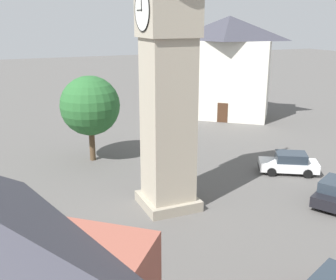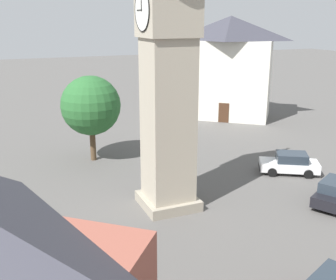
{
  "view_description": "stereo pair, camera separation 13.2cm",
  "coord_description": "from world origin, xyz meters",
  "px_view_note": "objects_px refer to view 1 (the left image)",
  "views": [
    {
      "loc": [
        -20.29,
        8.73,
        10.7
      ],
      "look_at": [
        0.0,
        0.0,
        4.08
      ],
      "focal_mm": 43.46,
      "sensor_mm": 36.0,
      "label": 1
    },
    {
      "loc": [
        -20.35,
        8.61,
        10.7
      ],
      "look_at": [
        0.0,
        0.0,
        4.08
      ],
      "focal_mm": 43.46,
      "sensor_mm": 36.0,
      "label": 2
    }
  ],
  "objects_px": {
    "car_red_corner": "(336,192)",
    "car_silver_kerb": "(289,163)",
    "tree": "(90,106)",
    "pedestrian": "(93,254)",
    "clock_tower": "(168,26)",
    "building_terrace_right": "(228,67)"
  },
  "relations": [
    {
      "from": "car_red_corner",
      "to": "car_silver_kerb",
      "type": "bearing_deg",
      "value": -7.66
    },
    {
      "from": "tree",
      "to": "car_red_corner",
      "type": "bearing_deg",
      "value": -139.44
    },
    {
      "from": "pedestrian",
      "to": "tree",
      "type": "bearing_deg",
      "value": -13.08
    },
    {
      "from": "car_red_corner",
      "to": "pedestrian",
      "type": "distance_m",
      "value": 15.08
    },
    {
      "from": "clock_tower",
      "to": "car_silver_kerb",
      "type": "xyz_separation_m",
      "value": [
        1.44,
        -10.06,
        -9.56
      ]
    },
    {
      "from": "car_silver_kerb",
      "to": "tree",
      "type": "height_order",
      "value": "tree"
    },
    {
      "from": "clock_tower",
      "to": "tree",
      "type": "height_order",
      "value": "clock_tower"
    },
    {
      "from": "car_silver_kerb",
      "to": "car_red_corner",
      "type": "relative_size",
      "value": 0.99
    },
    {
      "from": "clock_tower",
      "to": "building_terrace_right",
      "type": "relative_size",
      "value": 1.62
    },
    {
      "from": "clock_tower",
      "to": "pedestrian",
      "type": "xyz_separation_m",
      "value": [
        -5.0,
        5.66,
        -9.31
      ]
    },
    {
      "from": "car_red_corner",
      "to": "tree",
      "type": "xyz_separation_m",
      "value": [
        13.53,
        11.58,
        3.58
      ]
    },
    {
      "from": "car_silver_kerb",
      "to": "building_terrace_right",
      "type": "bearing_deg",
      "value": -16.53
    },
    {
      "from": "car_red_corner",
      "to": "pedestrian",
      "type": "relative_size",
      "value": 2.62
    },
    {
      "from": "clock_tower",
      "to": "pedestrian",
      "type": "relative_size",
      "value": 10.49
    },
    {
      "from": "car_red_corner",
      "to": "building_terrace_right",
      "type": "bearing_deg",
      "value": -14.53
    },
    {
      "from": "clock_tower",
      "to": "building_terrace_right",
      "type": "xyz_separation_m",
      "value": [
        18.45,
        -15.1,
        -4.74
      ]
    },
    {
      "from": "pedestrian",
      "to": "tree",
      "type": "xyz_separation_m",
      "value": [
        14.82,
        -3.44,
        3.33
      ]
    },
    {
      "from": "car_red_corner",
      "to": "building_terrace_right",
      "type": "distance_m",
      "value": 23.39
    },
    {
      "from": "car_silver_kerb",
      "to": "tree",
      "type": "xyz_separation_m",
      "value": [
        8.39,
        12.27,
        3.58
      ]
    },
    {
      "from": "car_silver_kerb",
      "to": "car_red_corner",
      "type": "height_order",
      "value": "same"
    },
    {
      "from": "car_silver_kerb",
      "to": "tree",
      "type": "bearing_deg",
      "value": 55.65
    },
    {
      "from": "car_red_corner",
      "to": "tree",
      "type": "distance_m",
      "value": 18.16
    }
  ]
}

